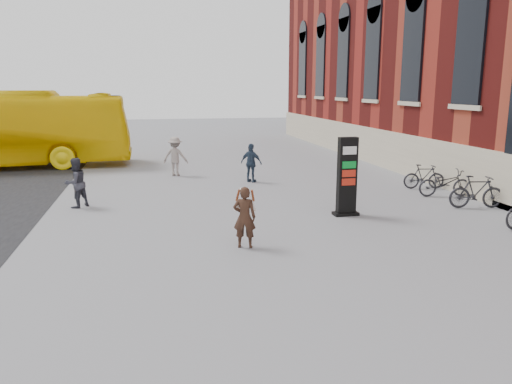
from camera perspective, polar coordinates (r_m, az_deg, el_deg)
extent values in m
plane|color=#9E9EA3|center=(12.98, -4.03, -5.48)|extent=(100.00, 100.00, 0.00)
cube|color=beige|center=(21.58, 19.25, 3.35)|extent=(0.18, 44.00, 1.80)
cube|color=black|center=(15.38, 10.35, 1.73)|extent=(0.58, 0.25, 2.40)
cube|color=black|center=(15.62, 10.19, -2.44)|extent=(0.78, 0.40, 0.10)
cube|color=white|center=(15.26, 10.47, 4.75)|extent=(0.44, 0.28, 0.24)
cube|color=#066D22|center=(15.32, 10.40, 3.15)|extent=(0.44, 0.28, 0.21)
cube|color=maroon|center=(15.36, 10.37, 2.19)|extent=(0.44, 0.28, 0.21)
cube|color=maroon|center=(15.41, 10.33, 1.24)|extent=(0.44, 0.28, 0.21)
imported|color=#301E14|center=(12.15, -1.33, -2.90)|extent=(0.64, 0.51, 1.53)
cylinder|color=white|center=(11.99, -1.34, 0.31)|extent=(0.21, 0.21, 0.05)
cone|color=white|center=(12.29, -0.38, -1.41)|extent=(0.25, 0.22, 0.37)
cylinder|color=brown|center=(12.24, -0.38, -0.39)|extent=(0.14, 0.11, 0.32)
cone|color=white|center=(12.32, -2.08, -1.38)|extent=(0.22, 0.25, 0.37)
cylinder|color=brown|center=(12.27, -2.09, -0.36)|extent=(0.11, 0.15, 0.32)
imported|color=#363641|center=(17.22, -19.91, 0.98)|extent=(1.00, 1.00, 1.63)
imported|color=gray|center=(22.38, -9.20, 4.05)|extent=(1.26, 0.98, 1.72)
imported|color=#29394E|center=(20.55, -0.54, 3.34)|extent=(0.98, 0.88, 1.60)
imported|color=#26262B|center=(17.66, 23.90, 0.01)|extent=(1.85, 0.81, 1.08)
imported|color=#26262B|center=(19.14, 20.77, 0.98)|extent=(1.96, 0.97, 0.99)
imported|color=#26262B|center=(20.32, 18.65, 1.68)|extent=(1.64, 0.73, 0.95)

